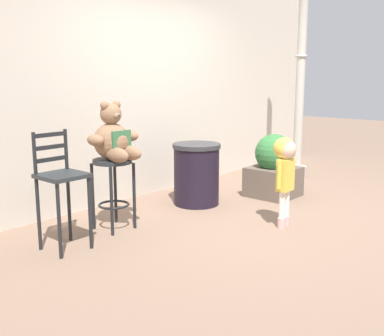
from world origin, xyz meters
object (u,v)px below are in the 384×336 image
(teddy_bear, at_px, (114,139))
(trash_bin, at_px, (196,174))
(lamppost, at_px, (300,94))
(planter_with_shrub, at_px, (274,168))
(bar_stool_with_teddy, at_px, (113,179))
(child_walking, at_px, (285,163))
(bar_chair_empty, at_px, (61,182))

(teddy_bear, height_order, trash_bin, teddy_bear)
(lamppost, height_order, planter_with_shrub, lamppost)
(bar_stool_with_teddy, height_order, trash_bin, trash_bin)
(child_walking, distance_m, planter_with_shrub, 1.28)
(teddy_bear, xyz_separation_m, lamppost, (3.34, -0.19, 0.33))
(child_walking, height_order, lamppost, lamppost)
(trash_bin, bearing_deg, teddy_bear, -179.89)
(bar_stool_with_teddy, xyz_separation_m, child_walking, (1.16, -1.25, 0.16))
(teddy_bear, xyz_separation_m, planter_with_shrub, (2.17, -0.50, -0.55))
(bar_stool_with_teddy, distance_m, bar_chair_empty, 0.66)
(teddy_bear, height_order, bar_chair_empty, teddy_bear)
(teddy_bear, relative_size, trash_bin, 0.78)
(planter_with_shrub, bearing_deg, trash_bin, 151.76)
(lamppost, bearing_deg, child_walking, -154.65)
(child_walking, distance_m, trash_bin, 1.26)
(bar_stool_with_teddy, xyz_separation_m, bar_chair_empty, (-0.65, -0.08, 0.10))
(lamppost, distance_m, planter_with_shrub, 1.50)
(child_walking, bearing_deg, bar_chair_empty, -130.79)
(bar_stool_with_teddy, xyz_separation_m, lamppost, (3.34, -0.22, 0.74))
(trash_bin, xyz_separation_m, bar_chair_empty, (-1.89, -0.06, 0.24))
(teddy_bear, relative_size, planter_with_shrub, 0.71)
(child_walking, height_order, planter_with_shrub, child_walking)
(trash_bin, bearing_deg, bar_chair_empty, -178.29)
(bar_chair_empty, distance_m, planter_with_shrub, 2.87)
(bar_chair_empty, bearing_deg, planter_with_shrub, -8.89)
(lamppost, height_order, bar_chair_empty, lamppost)
(child_walking, relative_size, bar_chair_empty, 0.88)
(child_walking, distance_m, bar_chair_empty, 2.16)
(trash_bin, xyz_separation_m, lamppost, (2.09, -0.19, 0.88))
(bar_chair_empty, bearing_deg, lamppost, -1.98)
(child_walking, xyz_separation_m, bar_chair_empty, (-1.81, 1.17, -0.06))
(bar_chair_empty, bearing_deg, teddy_bear, 4.78)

